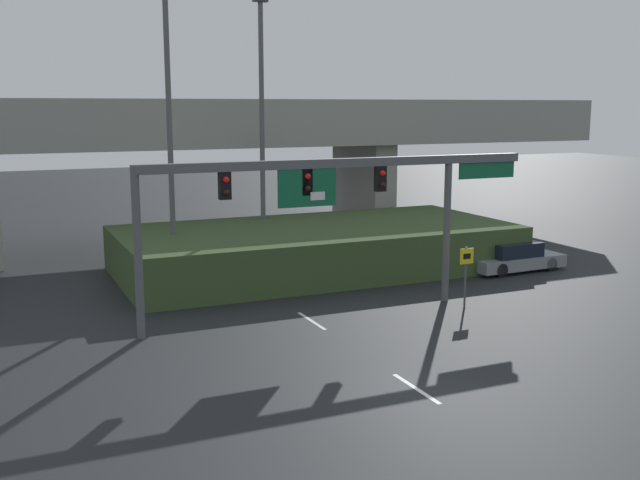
{
  "coord_description": "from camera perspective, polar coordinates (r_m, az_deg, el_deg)",
  "views": [
    {
      "loc": [
        -10.42,
        -16.31,
        7.67
      ],
      "look_at": [
        0.0,
        6.89,
        3.1
      ],
      "focal_mm": 42.0,
      "sensor_mm": 36.0,
      "label": 1
    }
  ],
  "objects": [
    {
      "name": "speed_limit_sign",
      "position": [
        29.17,
        11.06,
        -2.12
      ],
      "size": [
        0.6,
        0.11,
        2.37
      ],
      "color": "#4C4C4C",
      "rests_on": "ground"
    },
    {
      "name": "highway_light_pole_near",
      "position": [
        37.3,
        -4.44,
        8.78
      ],
      "size": [
        0.7,
        0.36,
        12.81
      ],
      "color": "#515456",
      "rests_on": "ground"
    },
    {
      "name": "overpass_bridge",
      "position": [
        41.62,
        -9.75,
        7.58
      ],
      "size": [
        49.77,
        7.23,
        8.01
      ],
      "color": "gray",
      "rests_on": "ground"
    },
    {
      "name": "grass_embankment",
      "position": [
        35.4,
        -0.27,
        -0.61
      ],
      "size": [
        18.33,
        8.75,
        2.07
      ],
      "color": "#384C28",
      "rests_on": "ground"
    },
    {
      "name": "parked_sedan_near_right",
      "position": [
        35.7,
        9.68,
        -1.29
      ],
      "size": [
        4.95,
        2.33,
        1.42
      ],
      "rotation": [
        0.0,
        0.0,
        -0.12
      ],
      "color": "navy",
      "rests_on": "ground"
    },
    {
      "name": "highway_light_pole_far",
      "position": [
        33.27,
        -11.51,
        11.77
      ],
      "size": [
        0.7,
        0.36,
        16.64
      ],
      "color": "#515456",
      "rests_on": "ground"
    },
    {
      "name": "signal_gantry",
      "position": [
        27.13,
        1.01,
        3.91
      ],
      "size": [
        15.37,
        0.44,
        5.8
      ],
      "color": "#515456",
      "rests_on": "ground"
    },
    {
      "name": "ground_plane",
      "position": [
        20.82,
        7.95,
        -11.53
      ],
      "size": [
        160.0,
        160.0,
        0.0
      ],
      "primitive_type": "plane",
      "color": "black"
    },
    {
      "name": "lane_markings",
      "position": [
        30.45,
        -3.37,
        -4.42
      ],
      "size": [
        0.14,
        24.05,
        0.01
      ],
      "color": "silver",
      "rests_on": "ground"
    },
    {
      "name": "parked_sedan_mid_right",
      "position": [
        36.39,
        14.52,
        -1.27
      ],
      "size": [
        4.83,
        2.06,
        1.39
      ],
      "rotation": [
        0.0,
        0.0,
        0.04
      ],
      "color": "gray",
      "rests_on": "ground"
    }
  ]
}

